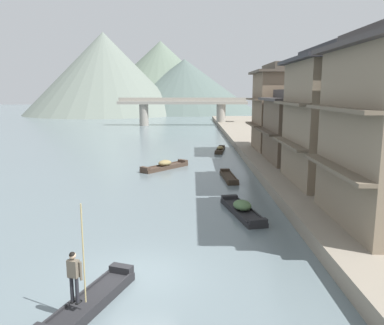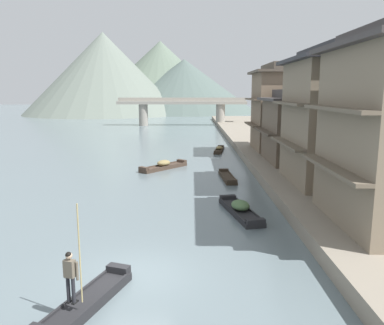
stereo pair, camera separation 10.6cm
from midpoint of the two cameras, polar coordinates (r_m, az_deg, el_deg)
name	(u,v)px [view 1 (the left image)]	position (r m, az deg, el deg)	size (l,w,h in m)	color
ground_plane	(139,275)	(15.06, -8.01, -16.01)	(400.00, 400.00, 0.00)	slate
riverbank_right	(315,149)	(46.02, 17.60, 1.96)	(18.00, 110.00, 0.74)	gray
boat_foreground_poled	(88,303)	(13.28, -15.24, -19.25)	(2.30, 4.36, 0.54)	#232326
boatman_person	(73,271)	(12.17, -17.32, -15.00)	(0.55, 0.34, 3.04)	black
boat_moored_nearest	(241,209)	(21.78, 7.05, -6.84)	(2.06, 5.04, 0.77)	#232326
boat_moored_second	(228,177)	(30.30, 5.15, -2.16)	(1.14, 4.44, 0.40)	#33281E
boat_moored_third	(164,166)	(34.17, -4.27, -0.50)	(4.06, 4.49, 0.79)	#423328
boat_moored_far	(219,150)	(44.41, 3.89, 1.91)	(1.56, 4.93, 0.60)	#33281E
house_waterfront_second	(332,117)	(26.84, 19.79, 6.24)	(6.20, 7.65, 8.74)	#7F705B
house_waterfront_tall	(296,127)	(34.42, 14.92, 5.09)	(5.84, 7.50, 6.14)	brown
house_waterfront_narrow	(280,108)	(41.40, 12.69, 7.81)	(6.25, 6.99, 8.74)	#75604C
stone_bridge	(181,107)	(78.49, -1.64, 8.11)	(25.81, 2.40, 5.57)	gray
hill_far_west	(103,74)	(123.68, -12.97, 12.60)	(48.22, 48.22, 24.35)	slate
hill_far_centre	(160,76)	(141.12, -4.80, 12.49)	(53.53, 53.53, 24.29)	#5B6B5B
hill_far_east	(183,86)	(130.56, -1.32, 11.16)	(48.41, 48.41, 17.28)	#4C5B56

